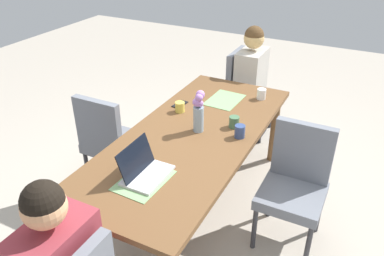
% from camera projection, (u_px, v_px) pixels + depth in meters
% --- Properties ---
extents(ground_plane, '(10.00, 10.00, 0.00)m').
position_uv_depth(ground_plane, '(192.00, 208.00, 3.22)').
color(ground_plane, '#B2A899').
extents(dining_table, '(2.16, 0.90, 0.72)m').
position_uv_depth(dining_table, '(192.00, 142.00, 2.90)').
color(dining_table, brown).
rests_on(dining_table, ground_plane).
extents(chair_head_right_left_mid, '(0.44, 0.44, 0.90)m').
position_uv_depth(chair_head_right_left_mid, '(245.00, 89.00, 4.13)').
color(chair_head_right_left_mid, slate).
rests_on(chair_head_right_left_mid, ground_plane).
extents(person_head_right_left_mid, '(0.40, 0.36, 1.19)m').
position_uv_depth(person_head_right_left_mid, '(250.00, 90.00, 4.04)').
color(person_head_right_left_mid, '#2D2D33').
rests_on(person_head_right_left_mid, ground_plane).
extents(chair_near_left_far, '(0.44, 0.44, 0.90)m').
position_uv_depth(chair_near_left_far, '(296.00, 180.00, 2.74)').
color(chair_near_left_far, slate).
rests_on(chair_near_left_far, ground_plane).
extents(chair_far_right_near, '(0.44, 0.44, 0.90)m').
position_uv_depth(chair_far_right_near, '(109.00, 138.00, 3.24)').
color(chair_far_right_near, slate).
rests_on(chair_far_right_near, ground_plane).
extents(flower_vase, '(0.10, 0.08, 0.32)m').
position_uv_depth(flower_vase, '(199.00, 110.00, 2.83)').
color(flower_vase, '#8EA8B7').
rests_on(flower_vase, dining_table).
extents(placemat_head_left_left_near, '(0.37, 0.27, 0.00)m').
position_uv_depth(placemat_head_left_left_near, '(144.00, 180.00, 2.37)').
color(placemat_head_left_left_near, '#7FAD70').
rests_on(placemat_head_left_left_near, dining_table).
extents(placemat_head_right_left_mid, '(0.37, 0.27, 0.00)m').
position_uv_depth(placemat_head_right_left_mid, '(225.00, 100.00, 3.37)').
color(placemat_head_right_left_mid, '#7FAD70').
rests_on(placemat_head_right_left_mid, dining_table).
extents(laptop_head_left_left_near, '(0.32, 0.22, 0.21)m').
position_uv_depth(laptop_head_left_left_near, '(144.00, 170.00, 2.40)').
color(laptop_head_left_left_near, silver).
rests_on(laptop_head_left_left_near, dining_table).
extents(coffee_mug_near_left, '(0.08, 0.08, 0.08)m').
position_uv_depth(coffee_mug_near_left, '(180.00, 107.00, 3.16)').
color(coffee_mug_near_left, '#DBC64C').
rests_on(coffee_mug_near_left, dining_table).
extents(coffee_mug_near_right, '(0.08, 0.08, 0.10)m').
position_uv_depth(coffee_mug_near_right, '(240.00, 131.00, 2.81)').
color(coffee_mug_near_right, '#33477A').
rests_on(coffee_mug_near_right, dining_table).
extents(coffee_mug_centre_left, '(0.08, 0.08, 0.09)m').
position_uv_depth(coffee_mug_centre_left, '(234.00, 122.00, 2.94)').
color(coffee_mug_centre_left, '#47704C').
rests_on(coffee_mug_centre_left, dining_table).
extents(coffee_mug_centre_right, '(0.08, 0.08, 0.09)m').
position_uv_depth(coffee_mug_centre_right, '(261.00, 94.00, 3.38)').
color(coffee_mug_centre_right, white).
rests_on(coffee_mug_centre_right, dining_table).
extents(phone_black, '(0.16, 0.09, 0.01)m').
position_uv_depth(phone_black, '(180.00, 104.00, 3.29)').
color(phone_black, black).
rests_on(phone_black, dining_table).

